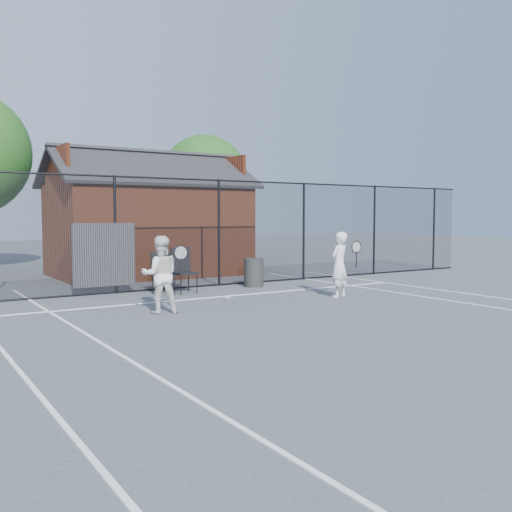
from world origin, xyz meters
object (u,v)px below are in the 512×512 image
chair_left (164,274)px  chair_right (185,271)px  player_back (160,274)px  player_front (339,264)px  waste_bin (254,272)px  clubhouse (148,227)px

chair_left → chair_right: size_ratio=0.91×
player_back → player_front: bearing=-2.7°
waste_bin → player_front: bearing=-77.7°
chair_left → player_front: bearing=-37.8°
player_front → chair_right: (-2.84, 2.69, -0.23)m
player_back → clubhouse: bearing=69.7°
player_front → chair_left: player_front is taller
player_back → chair_right: size_ratio=1.38×
player_back → chair_left: player_back is taller
player_back → chair_right: (1.72, 2.47, -0.22)m
player_back → waste_bin: size_ratio=1.98×
chair_left → waste_bin: size_ratio=1.31×
clubhouse → player_back: bearing=-110.3°
waste_bin → chair_left: bearing=-177.1°
player_front → chair_left: bearing=141.1°
chair_right → waste_bin: size_ratio=1.44×
clubhouse → waste_bin: size_ratio=8.20×
clubhouse → chair_right: (-1.00, -4.90, -1.04)m
player_back → chair_right: 3.02m
player_front → player_back: 4.57m
clubhouse → waste_bin: bearing=-75.5°
chair_left → chair_right: 0.57m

